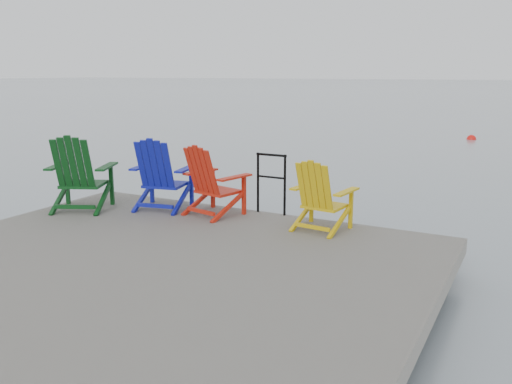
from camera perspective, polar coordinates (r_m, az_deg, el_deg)
The scene contains 8 objects.
ground at distance 6.39m, azimuth -10.52°, elevation -11.29°, with size 400.00×400.00×0.00m, color slate.
dock at distance 6.26m, azimuth -10.64°, elevation -8.37°, with size 6.00×5.00×1.40m.
handrail at distance 7.94m, azimuth 1.62°, elevation 1.51°, with size 0.48×0.04×0.90m.
chair_green at distance 8.56m, azimuth -18.11°, elevation 1.92°, with size 1.11×1.07×1.14m.
chair_blue at distance 8.33m, azimuth -9.96°, elevation 1.90°, with size 0.99×0.94×1.09m.
chair_red at distance 7.89m, azimuth -4.68°, elevation 1.23°, with size 0.94×0.89×1.03m.
chair_yellow at distance 7.15m, azimuth 6.81°, elevation -0.33°, with size 0.81×0.76×0.95m.
buoy_b at distance 22.75m, azimuth 21.72°, elevation 5.17°, with size 0.36×0.36×0.36m, color red.
Camera 1 is at (3.70, -4.54, 2.56)m, focal length 38.00 mm.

